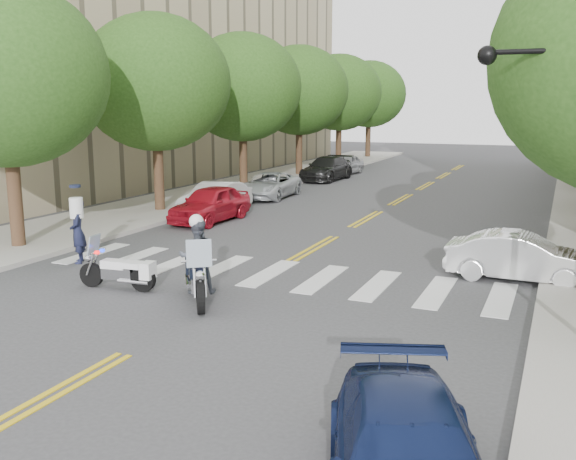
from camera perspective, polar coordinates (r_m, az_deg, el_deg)
The scene contains 17 objects.
ground at distance 12.73m, azimuth -14.35°, elevation -10.70°, with size 140.00×140.00×0.00m, color #38383A.
sidewalk_left at distance 35.83m, azimuth -4.95°, elevation 3.70°, with size 5.00×60.00×0.15m, color #9E9991.
tree_l_0 at distance 22.27m, azimuth -23.86°, elevation 12.49°, with size 6.40×6.40×8.45m.
tree_l_1 at distance 28.36m, azimuth -11.72°, elevation 12.68°, with size 6.40×6.40×8.45m.
tree_l_2 at distance 35.22m, azimuth -4.08°, elevation 12.52°, with size 6.40×6.40×8.45m.
tree_l_3 at distance 42.48m, azimuth 1.01°, elevation 12.29°, with size 6.40×6.40×8.45m.
tree_l_4 at distance 49.97m, azimuth 4.59°, elevation 12.08°, with size 6.40×6.40×8.45m.
tree_l_5 at distance 57.60m, azimuth 7.22°, elevation 11.89°, with size 6.40×6.40×8.45m.
motorcycle_police at distance 15.49m, azimuth -8.07°, elevation -2.88°, with size 1.72×2.30×2.13m.
motorcycle_parked at distance 16.86m, azimuth -14.42°, elevation -3.59°, with size 2.15×0.63×1.39m.
officer_standing at distance 20.02m, azimuth -18.18°, elevation -0.14°, with size 0.69×0.45×1.89m, color #171A34.
convertible at distance 18.24m, azimuth 20.03°, elevation -2.29°, with size 1.37×3.91×1.29m, color white.
parked_car_a at distance 26.02m, azimuth -6.91°, elevation 2.33°, with size 1.73×4.29×1.46m, color #AE1222.
parked_car_b at distance 27.71m, azimuth -6.49°, elevation 2.79°, with size 1.46×4.20×1.38m, color silver.
parked_car_c at distance 32.56m, azimuth -1.67°, elevation 3.99°, with size 2.10×4.56×1.27m, color #A7ABAF.
parked_car_d at distance 40.36m, azimuth 3.47°, elevation 5.48°, with size 2.04×5.01×1.45m, color black.
parked_car_e at distance 43.93m, azimuth 5.16°, elevation 5.81°, with size 1.55×3.85×1.31m, color gray.
Camera 1 is at (7.39, -9.27, 4.65)m, focal length 40.00 mm.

